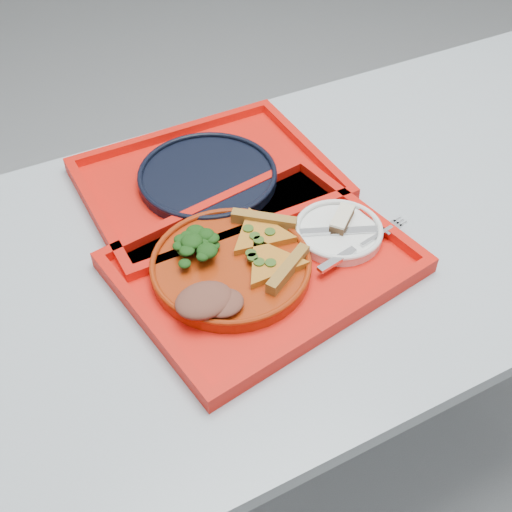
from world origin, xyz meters
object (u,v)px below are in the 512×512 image
navy_plate (208,178)px  dinner_plate (231,267)px  tray_main (264,266)px  dessert_bar (342,219)px  tray_far (208,184)px

navy_plate → dinner_plate: bearing=-105.4°
tray_main → dessert_bar: bearing=-4.2°
dinner_plate → tray_far: bearing=74.6°
tray_main → tray_far: bearing=78.8°
navy_plate → dessert_bar: size_ratio=3.95×
tray_main → tray_far: size_ratio=1.00×
dinner_plate → navy_plate: (0.06, 0.23, -0.00)m
tray_main → navy_plate: size_ratio=1.73×
dinner_plate → dessert_bar: size_ratio=3.95×
tray_far → navy_plate: (0.00, 0.00, 0.01)m
dinner_plate → tray_main: bearing=-10.3°
navy_plate → tray_main: bearing=-92.1°
tray_far → dinner_plate: bearing=-106.2°
tray_far → dinner_plate: 0.24m
dinner_plate → navy_plate: dinner_plate is taller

